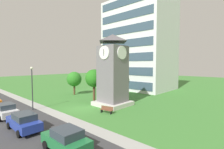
{
  "coord_description": "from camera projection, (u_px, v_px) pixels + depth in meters",
  "views": [
    {
      "loc": [
        19.06,
        -13.63,
        6.31
      ],
      "look_at": [
        1.08,
        5.74,
        4.68
      ],
      "focal_mm": 26.1,
      "sensor_mm": 36.0,
      "label": 1
    }
  ],
  "objects": [
    {
      "name": "street_lamp",
      "position": [
        32.0,
        83.0,
        22.3
      ],
      "size": [
        0.36,
        0.36,
        6.0
      ],
      "color": "#333338",
      "rests_on": "ground"
    },
    {
      "name": "parked_car_blue",
      "position": [
        24.0,
        122.0,
        15.54
      ],
      "size": [
        4.53,
        2.01,
        1.69
      ],
      "color": "#23389E",
      "rests_on": "ground"
    },
    {
      "name": "parked_car_white",
      "position": [
        6.0,
        110.0,
        19.4
      ],
      "size": [
        4.36,
        1.92,
        1.69
      ],
      "color": "silver",
      "rests_on": "ground"
    },
    {
      "name": "tree_near_tower",
      "position": [
        120.0,
        80.0,
        31.03
      ],
      "size": [
        3.47,
        3.47,
        5.02
      ],
      "color": "#513823",
      "rests_on": "ground"
    },
    {
      "name": "ground_plane",
      "position": [
        79.0,
        109.0,
        23.3
      ],
      "size": [
        160.0,
        160.0,
        0.0
      ],
      "primitive_type": "plane",
      "color": "#3D7A33"
    },
    {
      "name": "park_bench",
      "position": [
        107.0,
        110.0,
        21.08
      ],
      "size": [
        1.86,
        0.85,
        0.88
      ],
      "color": "brown",
      "rests_on": "ground"
    },
    {
      "name": "kerb_strip",
      "position": [
        57.0,
        114.0,
        20.75
      ],
      "size": [
        120.0,
        1.6,
        0.01
      ],
      "primitive_type": "cube",
      "color": "#9E9E99",
      "rests_on": "ground"
    },
    {
      "name": "office_building",
      "position": [
        139.0,
        46.0,
        42.57
      ],
      "size": [
        16.09,
        12.3,
        22.4
      ],
      "color": "silver",
      "rests_on": "ground"
    },
    {
      "name": "tree_by_building",
      "position": [
        74.0,
        79.0,
        34.0
      ],
      "size": [
        3.07,
        3.07,
        4.81
      ],
      "color": "#513823",
      "rests_on": "ground"
    },
    {
      "name": "street_asphalt",
      "position": [
        19.0,
        123.0,
        17.53
      ],
      "size": [
        120.0,
        7.2,
        0.01
      ],
      "primitive_type": "cube",
      "color": "#38383A",
      "rests_on": "ground"
    },
    {
      "name": "clock_tower",
      "position": [
        113.0,
        74.0,
        25.0
      ],
      "size": [
        4.81,
        4.81,
        10.88
      ],
      "color": "slate",
      "rests_on": "ground"
    },
    {
      "name": "tree_streetside",
      "position": [
        94.0,
        78.0,
        26.84
      ],
      "size": [
        2.92,
        2.92,
        5.52
      ],
      "color": "#513823",
      "rests_on": "ground"
    },
    {
      "name": "parked_car_green",
      "position": [
        66.0,
        140.0,
        11.82
      ],
      "size": [
        4.06,
        2.07,
        1.69
      ],
      "color": "#1E6B38",
      "rests_on": "ground"
    }
  ]
}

